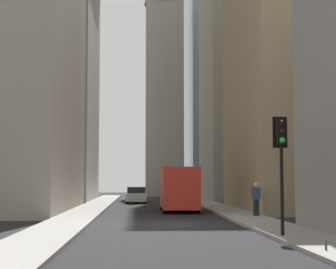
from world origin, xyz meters
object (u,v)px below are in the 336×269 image
(discarded_bottle, at_px, (326,246))
(sedan_white, at_px, (136,195))
(pedestrian, at_px, (256,198))
(delivery_truck, at_px, (179,189))
(traffic_light_foreground, at_px, (281,147))

(discarded_bottle, bearing_deg, sedan_white, 8.45)
(pedestrian, relative_size, discarded_bottle, 6.54)
(sedan_white, bearing_deg, delivery_truck, -168.77)
(delivery_truck, height_order, pedestrian, delivery_truck)
(sedan_white, relative_size, pedestrian, 2.43)
(sedan_white, height_order, discarded_bottle, sedan_white)
(delivery_truck, relative_size, pedestrian, 3.66)
(sedan_white, bearing_deg, discarded_bottle, -171.55)
(sedan_white, distance_m, traffic_light_foreground, 32.12)
(delivery_truck, relative_size, sedan_white, 1.50)
(traffic_light_foreground, bearing_deg, discarded_bottle, -178.06)
(sedan_white, xyz_separation_m, pedestrian, (-20.91, -6.48, 0.44))
(traffic_light_foreground, distance_m, pedestrian, 10.97)
(pedestrian, height_order, discarded_bottle, pedestrian)
(sedan_white, height_order, traffic_light_foreground, traffic_light_foreground)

